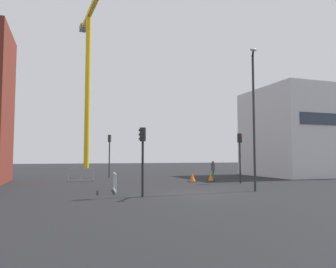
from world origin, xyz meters
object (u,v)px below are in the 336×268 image
(construction_crane, at_px, (89,63))
(traffic_light_near, at_px, (109,149))
(streetlamp_tall, at_px, (254,111))
(traffic_cone_by_barrier, at_px, (192,178))
(traffic_light_corner, at_px, (240,150))
(traffic_cone_on_verge, at_px, (211,178))
(traffic_light_median, at_px, (143,150))
(pedestrian_walking, at_px, (213,169))

(construction_crane, bearing_deg, traffic_light_near, -89.25)
(construction_crane, bearing_deg, streetlamp_tall, -80.51)
(streetlamp_tall, height_order, traffic_cone_by_barrier, streetlamp_tall)
(traffic_light_near, relative_size, traffic_light_corner, 1.09)
(construction_crane, distance_m, traffic_cone_on_verge, 37.48)
(streetlamp_tall, distance_m, traffic_cone_by_barrier, 9.05)
(traffic_light_corner, xyz_separation_m, traffic_cone_by_barrier, (-2.88, 2.56, -2.25))
(traffic_cone_on_verge, bearing_deg, traffic_light_median, -133.04)
(streetlamp_tall, xyz_separation_m, traffic_cone_on_verge, (1.11, 8.19, -4.44))
(traffic_light_corner, relative_size, traffic_cone_by_barrier, 5.57)
(traffic_light_median, xyz_separation_m, pedestrian_walking, (8.83, 9.88, -1.44))
(traffic_light_corner, xyz_separation_m, pedestrian_walking, (-0.22, 4.24, -1.62))
(streetlamp_tall, xyz_separation_m, traffic_light_median, (-6.84, -0.33, -2.33))
(construction_crane, xyz_separation_m, traffic_light_corner, (8.91, -34.80, -15.72))
(traffic_light_median, relative_size, traffic_cone_on_verge, 5.92)
(traffic_light_near, distance_m, traffic_light_corner, 13.00)
(traffic_light_corner, xyz_separation_m, traffic_cone_on_verge, (-1.09, 2.88, -2.29))
(construction_crane, distance_m, streetlamp_tall, 42.88)
(traffic_cone_by_barrier, bearing_deg, construction_crane, 100.60)
(traffic_light_median, distance_m, traffic_light_near, 15.42)
(traffic_light_median, bearing_deg, traffic_cone_by_barrier, 53.06)
(construction_crane, bearing_deg, traffic_cone_by_barrier, -79.40)
(traffic_light_near, height_order, traffic_light_corner, traffic_light_near)
(traffic_light_median, distance_m, traffic_cone_on_verge, 11.84)
(traffic_light_corner, bearing_deg, pedestrian_walking, 92.92)
(streetlamp_tall, distance_m, traffic_light_near, 16.49)
(traffic_light_corner, relative_size, pedestrian_walking, 2.33)
(traffic_light_near, relative_size, traffic_cone_on_verge, 6.98)
(streetlamp_tall, bearing_deg, traffic_light_corner, 67.44)
(traffic_light_median, bearing_deg, traffic_cone_on_verge, 46.96)
(traffic_light_corner, bearing_deg, traffic_cone_on_verge, 110.80)
(traffic_light_corner, bearing_deg, traffic_light_median, -148.06)
(pedestrian_walking, distance_m, traffic_cone_on_verge, 1.76)
(traffic_light_median, height_order, traffic_cone_on_verge, traffic_light_median)
(traffic_light_corner, bearing_deg, streetlamp_tall, -112.56)
(pedestrian_walking, bearing_deg, traffic_light_corner, -87.08)
(pedestrian_walking, xyz_separation_m, traffic_cone_by_barrier, (-2.66, -1.68, -0.63))
(traffic_light_near, bearing_deg, traffic_cone_on_verge, -42.60)
(pedestrian_walking, bearing_deg, traffic_cone_on_verge, -122.67)
(streetlamp_tall, distance_m, pedestrian_walking, 10.47)
(streetlamp_tall, height_order, traffic_light_corner, streetlamp_tall)
(traffic_cone_by_barrier, bearing_deg, streetlamp_tall, -85.14)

